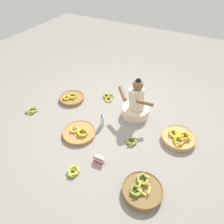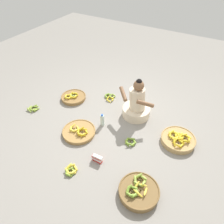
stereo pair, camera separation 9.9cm
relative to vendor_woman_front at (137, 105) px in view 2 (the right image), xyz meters
The scene contains 12 objects.
ground_plane 0.46m from the vendor_woman_front, 128.77° to the right, with size 10.00×10.00×0.00m, color gray.
vendor_woman_front is the anchor object (origin of this frame).
banana_basket_back_right 1.60m from the vendor_woman_front, 63.31° to the right, with size 0.55×0.55×0.17m.
banana_basket_near_bicycle 1.16m from the vendor_woman_front, 125.21° to the right, with size 0.58×0.58×0.13m.
banana_basket_back_left 0.95m from the vendor_woman_front, 15.62° to the right, with size 0.57×0.57×0.17m.
banana_basket_front_center 1.39m from the vendor_woman_front, behind, with size 0.52×0.52×0.14m.
loose_bananas_mid_right 0.75m from the vendor_woman_front, 71.55° to the right, with size 0.22×0.22×0.09m.
loose_bananas_front_right 1.65m from the vendor_woman_front, 100.15° to the right, with size 0.22×0.24×0.09m.
loose_bananas_back_center 2.04m from the vendor_woman_front, 154.52° to the right, with size 0.21×0.23×0.09m.
loose_bananas_front_left 0.79m from the vendor_woman_front, 162.42° to the left, with size 0.27×0.28×0.08m.
water_bottle 0.70m from the vendor_woman_front, 127.51° to the right, with size 0.07×0.07×0.25m.
packet_carton_stack 1.27m from the vendor_woman_front, 92.64° to the right, with size 0.18×0.07×0.12m.
Camera 2 is at (1.34, -2.50, 2.68)m, focal length 33.31 mm.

